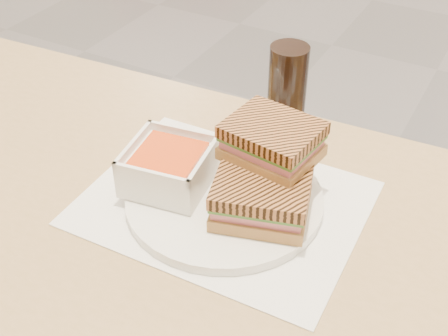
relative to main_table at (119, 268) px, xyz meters
The scene contains 7 objects.
main_table is the anchor object (origin of this frame).
tray_liner 0.20m from the main_table, 35.00° to the left, with size 0.38×0.30×0.00m.
plate 0.20m from the main_table, 35.00° to the left, with size 0.27×0.27×0.01m.
soup_bowl 0.18m from the main_table, 56.67° to the left, with size 0.13×0.13×0.06m.
panini_lower 0.26m from the main_table, 23.01° to the left, with size 0.15×0.13×0.06m.
panini_upper 0.31m from the main_table, 38.31° to the left, with size 0.13×0.11×0.05m.
cola_glass 0.39m from the main_table, 70.16° to the left, with size 0.06×0.06×0.13m.
Camera 1 is at (0.31, -2.54, 1.30)m, focal length 47.79 mm.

